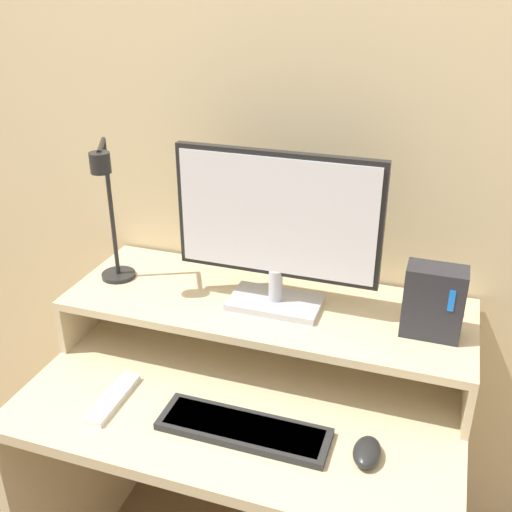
% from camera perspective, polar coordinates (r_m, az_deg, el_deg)
% --- Properties ---
extents(wall_back, '(6.00, 0.05, 2.50)m').
position_cam_1_polar(wall_back, '(1.63, 3.58, 10.86)').
color(wall_back, beige).
rests_on(wall_back, ground_plane).
extents(desk, '(1.06, 0.69, 0.72)m').
position_cam_1_polar(desk, '(1.69, -0.76, -18.02)').
color(desk, beige).
rests_on(desk, ground_plane).
extents(monitor_shelf, '(1.06, 0.38, 0.16)m').
position_cam_1_polar(monitor_shelf, '(1.59, 1.04, -5.09)').
color(monitor_shelf, beige).
rests_on(monitor_shelf, desk).
extents(monitor, '(0.52, 0.14, 0.41)m').
position_cam_1_polar(monitor, '(1.46, 1.98, 2.81)').
color(monitor, '#BCBCC1').
rests_on(monitor, monitor_shelf).
extents(desk_lamp, '(0.13, 0.18, 0.40)m').
position_cam_1_polar(desk_lamp, '(1.61, -13.80, 3.97)').
color(desk_lamp, black).
rests_on(desk_lamp, monitor_shelf).
extents(router_dock, '(0.14, 0.08, 0.18)m').
position_cam_1_polar(router_dock, '(1.46, 16.55, -4.19)').
color(router_dock, '#28282D').
rests_on(router_dock, monitor_shelf).
extents(keyboard, '(0.39, 0.12, 0.02)m').
position_cam_1_polar(keyboard, '(1.41, -1.19, -16.13)').
color(keyboard, '#282828').
rests_on(keyboard, desk).
extents(mouse, '(0.06, 0.10, 0.04)m').
position_cam_1_polar(mouse, '(1.37, 10.53, -17.89)').
color(mouse, black).
rests_on(mouse, desk).
extents(remote_control, '(0.05, 0.19, 0.02)m').
position_cam_1_polar(remote_control, '(1.53, -13.44, -13.06)').
color(remote_control, white).
rests_on(remote_control, desk).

